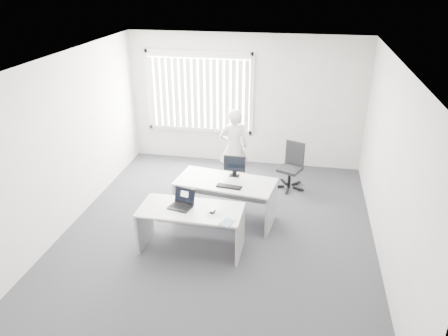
% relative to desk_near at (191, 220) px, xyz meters
% --- Properties ---
extents(ground, '(6.00, 6.00, 0.00)m').
position_rel_desk_near_xyz_m(ground, '(0.31, 0.49, -0.51)').
color(ground, '#44444A').
rests_on(ground, ground).
extents(wall_back, '(5.00, 0.02, 2.80)m').
position_rel_desk_near_xyz_m(wall_back, '(0.31, 3.49, 0.89)').
color(wall_back, silver).
rests_on(wall_back, ground).
extents(wall_front, '(5.00, 0.02, 2.80)m').
position_rel_desk_near_xyz_m(wall_front, '(0.31, -2.51, 0.89)').
color(wall_front, silver).
rests_on(wall_front, ground).
extents(wall_left, '(0.02, 6.00, 2.80)m').
position_rel_desk_near_xyz_m(wall_left, '(-2.19, 0.49, 0.89)').
color(wall_left, silver).
rests_on(wall_left, ground).
extents(wall_right, '(0.02, 6.00, 2.80)m').
position_rel_desk_near_xyz_m(wall_right, '(2.81, 0.49, 0.89)').
color(wall_right, silver).
rests_on(wall_right, ground).
extents(ceiling, '(5.00, 6.00, 0.02)m').
position_rel_desk_near_xyz_m(ceiling, '(0.31, 0.49, 2.29)').
color(ceiling, silver).
rests_on(ceiling, wall_back).
extents(window, '(2.32, 0.06, 1.76)m').
position_rel_desk_near_xyz_m(window, '(-0.69, 3.45, 1.04)').
color(window, silver).
rests_on(window, wall_back).
extents(blinds, '(2.20, 0.10, 1.50)m').
position_rel_desk_near_xyz_m(blinds, '(-0.69, 3.39, 1.01)').
color(blinds, white).
rests_on(blinds, wall_back).
extents(desk_near, '(1.55, 0.74, 0.70)m').
position_rel_desk_near_xyz_m(desk_near, '(0.00, 0.00, 0.00)').
color(desk_near, white).
rests_on(desk_near, ground).
extents(desk_far, '(1.72, 0.98, 0.74)m').
position_rel_desk_near_xyz_m(desk_far, '(0.35, 0.94, 0.03)').
color(desk_far, white).
rests_on(desk_far, ground).
extents(office_chair, '(0.69, 0.69, 0.92)m').
position_rel_desk_near_xyz_m(office_chair, '(1.39, 2.39, -0.22)').
color(office_chair, black).
rests_on(office_chair, ground).
extents(person, '(0.66, 0.54, 1.56)m').
position_rel_desk_near_xyz_m(person, '(0.25, 2.36, 0.27)').
color(person, silver).
rests_on(person, ground).
extents(laptop, '(0.40, 0.38, 0.26)m').
position_rel_desk_near_xyz_m(laptop, '(-0.16, -0.00, 0.33)').
color(laptop, black).
rests_on(laptop, desk_near).
extents(paper_sheet, '(0.33, 0.27, 0.00)m').
position_rel_desk_near_xyz_m(paper_sheet, '(0.40, -0.09, 0.20)').
color(paper_sheet, silver).
rests_on(paper_sheet, desk_near).
extents(mouse, '(0.07, 0.11, 0.04)m').
position_rel_desk_near_xyz_m(mouse, '(0.34, -0.04, 0.22)').
color(mouse, '#B0B0B3').
rests_on(mouse, paper_sheet).
extents(booklet, '(0.22, 0.26, 0.01)m').
position_rel_desk_near_xyz_m(booklet, '(0.60, -0.29, 0.20)').
color(booklet, silver).
rests_on(booklet, desk_near).
extents(keyboard, '(0.43, 0.19, 0.02)m').
position_rel_desk_near_xyz_m(keyboard, '(0.45, 0.73, 0.25)').
color(keyboard, black).
rests_on(keyboard, desk_far).
extents(monitor, '(0.37, 0.12, 0.37)m').
position_rel_desk_near_xyz_m(monitor, '(0.47, 1.16, 0.42)').
color(monitor, black).
rests_on(monitor, desk_far).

